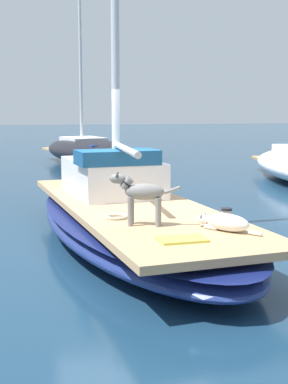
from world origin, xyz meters
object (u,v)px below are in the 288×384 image
at_px(dog_grey, 141,194).
at_px(dog_white, 225,222).
at_px(coiled_rope, 117,217).
at_px(deck_winch, 226,216).
at_px(deck_towel, 182,239).
at_px(sailboat_main, 133,224).
at_px(moored_boat_far_astern, 88,150).

relative_size(dog_grey, dog_white, 1.16).
height_order(dog_grey, coiled_rope, dog_grey).
xyz_separation_m(deck_winch, deck_towel, (-0.82, -0.80, -0.08)).
xyz_separation_m(deck_winch, coiled_rope, (-1.39, 0.62, -0.08)).
bearing_deg(sailboat_main, moored_boat_far_astern, 88.38).
bearing_deg(dog_grey, moored_boat_far_astern, 87.97).
bearing_deg(moored_boat_far_astern, deck_winch, -87.50).
distance_m(deck_winch, moored_boat_far_astern, 14.45).
relative_size(dog_white, deck_towel, 1.41).
bearing_deg(dog_white, deck_winch, 68.85).
bearing_deg(dog_white, moored_boat_far_astern, 91.84).
bearing_deg(deck_winch, dog_white, -111.15).
bearing_deg(dog_white, dog_grey, 152.37).
xyz_separation_m(dog_white, coiled_rope, (-1.24, 1.02, -0.08)).
relative_size(dog_white, coiled_rope, 2.44).
bearing_deg(sailboat_main, deck_towel, -86.05).
distance_m(deck_winch, deck_towel, 1.15).
distance_m(dog_grey, deck_winch, 1.19).
xyz_separation_m(deck_winch, moored_boat_far_astern, (-0.63, 14.44, -0.22)).
xyz_separation_m(dog_grey, deck_towel, (0.32, -0.91, -0.41)).
relative_size(sailboat_main, coiled_rope, 23.26).
bearing_deg(deck_towel, dog_white, 31.10).
height_order(sailboat_main, dog_white, dog_white).
relative_size(sailboat_main, deck_towel, 13.46).
xyz_separation_m(dog_grey, moored_boat_far_astern, (0.51, 14.32, -0.54)).
relative_size(dog_white, moored_boat_far_astern, 0.11).
bearing_deg(dog_grey, dog_white, -27.63).
bearing_deg(sailboat_main, coiled_rope, -110.72).
height_order(dog_grey, dog_white, dog_grey).
xyz_separation_m(sailboat_main, moored_boat_far_astern, (0.36, 12.75, 0.20)).
bearing_deg(deck_towel, sailboat_main, 93.95).
bearing_deg(deck_towel, moored_boat_far_astern, 89.29).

